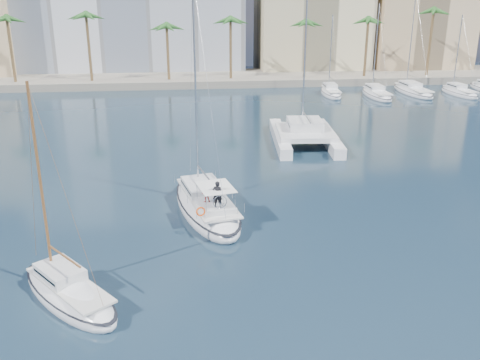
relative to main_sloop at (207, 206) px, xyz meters
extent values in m
plane|color=black|center=(1.01, -3.70, -0.53)|extent=(160.00, 160.00, 0.00)
cube|color=gray|center=(1.01, 57.30, 0.07)|extent=(120.00, 14.00, 1.20)
cube|color=beige|center=(23.01, 66.30, 9.47)|extent=(20.00, 14.00, 20.00)
cube|color=tan|center=(43.01, 64.30, 8.47)|extent=(18.00, 12.00, 18.00)
cylinder|color=brown|center=(1.01, 53.30, 4.72)|extent=(0.44, 0.44, 10.50)
sphere|color=#25551F|center=(1.01, 53.30, 9.97)|extent=(3.60, 3.60, 3.60)
cylinder|color=brown|center=(35.01, 53.30, 4.72)|extent=(0.44, 0.44, 10.50)
sphere|color=#25551F|center=(35.01, 53.30, 9.97)|extent=(3.60, 3.60, 3.60)
ellipsoid|color=white|center=(0.00, 0.01, -0.18)|extent=(6.00, 12.08, 2.40)
ellipsoid|color=black|center=(0.00, 0.01, 0.16)|extent=(6.06, 12.19, 0.18)
cube|color=silver|center=(0.05, -0.21, 0.73)|extent=(4.36, 9.03, 0.12)
cube|color=silver|center=(-0.23, 1.10, 1.09)|extent=(3.21, 4.21, 0.60)
cube|color=black|center=(-0.23, 1.10, 1.11)|extent=(3.13, 3.78, 0.14)
cylinder|color=#B7BABF|center=(-0.51, 2.40, 8.37)|extent=(0.15, 0.15, 15.17)
cylinder|color=#B7BABF|center=(-0.02, 0.12, 2.29)|extent=(1.08, 4.59, 0.11)
cube|color=silver|center=(0.51, -2.38, 0.97)|extent=(2.75, 3.28, 0.36)
cube|color=white|center=(0.53, -2.49, 2.34)|extent=(2.75, 3.28, 0.04)
torus|color=silver|center=(0.74, -3.47, 1.64)|extent=(0.95, 0.25, 0.96)
torus|color=#E44A0C|center=(-0.55, -4.20, 1.34)|extent=(0.66, 0.32, 0.64)
imported|color=black|center=(0.60, -3.17, 2.07)|extent=(0.77, 0.61, 1.84)
imported|color=#B52B1B|center=(-0.11, -2.08, 1.72)|extent=(0.57, 0.46, 1.15)
ellipsoid|color=white|center=(-7.66, -10.88, -0.25)|extent=(7.12, 8.03, 1.93)
ellipsoid|color=black|center=(-7.66, -10.88, 0.03)|extent=(7.19, 8.11, 0.18)
cube|color=silver|center=(-7.56, -11.01, 0.48)|extent=(5.26, 5.96, 0.12)
cube|color=silver|center=(-8.15, -10.27, 0.84)|extent=(3.03, 3.18, 0.60)
cube|color=black|center=(-8.15, -10.27, 0.86)|extent=(2.85, 2.95, 0.14)
cylinder|color=brown|center=(-8.74, -9.52, 5.61)|extent=(0.15, 0.15, 10.14)
cylinder|color=brown|center=(-7.71, -10.82, 2.04)|extent=(2.15, 2.66, 0.11)
cube|color=white|center=(8.57, 17.73, 0.02)|extent=(2.21, 12.64, 1.10)
cube|color=white|center=(13.65, 17.32, 0.02)|extent=(2.21, 12.64, 1.10)
cube|color=silver|center=(11.06, 16.90, 0.77)|extent=(6.23, 7.36, 0.50)
cube|color=silver|center=(11.11, 17.52, 1.47)|extent=(3.76, 4.04, 1.00)
cube|color=black|center=(11.11, 17.52, 1.52)|extent=(3.73, 3.54, 0.18)
cylinder|color=#B7BABF|center=(11.26, 19.41, 9.36)|extent=(0.18, 0.18, 16.78)
ellipsoid|color=silver|center=(0.53, -1.72, 0.29)|extent=(0.21, 0.40, 0.19)
sphere|color=silver|center=(0.53, -1.53, 0.31)|extent=(0.10, 0.10, 0.10)
cube|color=gray|center=(0.25, -1.72, 0.32)|extent=(0.46, 0.17, 0.11)
cube|color=gray|center=(0.82, -1.72, 0.32)|extent=(0.46, 0.17, 0.11)
camera|label=1|loc=(-1.41, -35.78, 14.82)|focal=40.00mm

